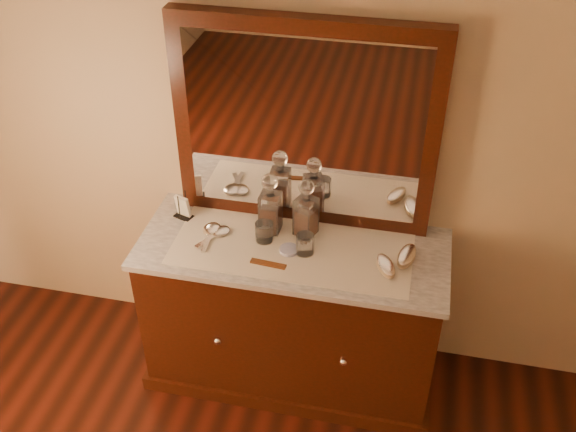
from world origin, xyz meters
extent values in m
plane|color=tan|center=(0.00, 2.25, 1.40)|extent=(4.50, 4.50, 0.00)
cube|color=black|center=(0.00, 1.96, 0.41)|extent=(1.40, 0.55, 0.82)
cube|color=black|center=(0.00, 1.96, 0.04)|extent=(1.46, 0.59, 0.08)
sphere|color=silver|center=(-0.30, 1.67, 0.45)|extent=(0.04, 0.04, 0.04)
sphere|color=silver|center=(0.30, 1.67, 0.45)|extent=(0.04, 0.04, 0.04)
cube|color=silver|center=(0.00, 1.96, 0.83)|extent=(1.44, 0.59, 0.03)
cube|color=black|center=(0.00, 2.20, 1.35)|extent=(1.20, 0.08, 1.00)
cube|color=white|center=(0.00, 2.17, 1.35)|extent=(1.06, 0.01, 0.86)
cube|color=silver|center=(0.00, 1.94, 0.85)|extent=(1.10, 0.45, 0.00)
cylinder|color=white|center=(-0.01, 1.92, 0.86)|extent=(0.11, 0.11, 0.02)
cube|color=brown|center=(-0.08, 1.80, 0.86)|extent=(0.17, 0.04, 0.01)
cube|color=black|center=(-0.57, 2.07, 0.85)|extent=(0.11, 0.08, 0.01)
cylinder|color=black|center=(-0.58, 2.04, 0.92)|extent=(0.01, 0.01, 0.14)
cylinder|color=black|center=(-0.56, 2.10, 0.92)|extent=(0.01, 0.01, 0.14)
cube|color=white|center=(-0.57, 2.07, 0.91)|extent=(0.08, 0.06, 0.11)
cube|color=maroon|center=(-0.13, 2.06, 0.92)|extent=(0.08, 0.08, 0.14)
cube|color=white|center=(-0.13, 2.06, 0.95)|extent=(0.10, 0.10, 0.20)
cylinder|color=white|center=(-0.13, 2.06, 1.07)|extent=(0.04, 0.04, 0.03)
sphere|color=white|center=(-0.13, 2.06, 1.13)|extent=(0.08, 0.08, 0.08)
cube|color=maroon|center=(0.04, 2.07, 0.92)|extent=(0.10, 0.10, 0.14)
cube|color=white|center=(0.04, 2.07, 0.95)|extent=(0.12, 0.12, 0.19)
cylinder|color=white|center=(0.04, 2.07, 1.06)|extent=(0.05, 0.05, 0.03)
sphere|color=white|center=(0.04, 2.07, 1.12)|extent=(0.10, 0.10, 0.08)
ellipsoid|color=tan|center=(0.44, 1.88, 0.87)|extent=(0.12, 0.17, 0.02)
ellipsoid|color=silver|center=(0.44, 1.88, 0.88)|extent=(0.12, 0.17, 0.02)
ellipsoid|color=tan|center=(0.52, 1.97, 0.87)|extent=(0.11, 0.18, 0.02)
ellipsoid|color=silver|center=(0.52, 1.97, 0.89)|extent=(0.11, 0.18, 0.02)
ellipsoid|color=silver|center=(-0.40, 1.99, 0.86)|extent=(0.09, 0.11, 0.02)
cube|color=silver|center=(-0.39, 1.89, 0.86)|extent=(0.03, 0.14, 0.01)
ellipsoid|color=silver|center=(-0.35, 1.98, 0.86)|extent=(0.12, 0.13, 0.02)
cube|color=silver|center=(-0.40, 1.90, 0.86)|extent=(0.08, 0.13, 0.01)
cylinder|color=white|center=(-0.14, 1.97, 0.90)|extent=(0.08, 0.08, 0.10)
cylinder|color=white|center=(0.06, 1.92, 0.90)|extent=(0.08, 0.08, 0.10)
camera|label=1|loc=(0.48, -0.35, 2.78)|focal=41.11mm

